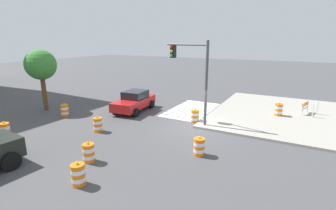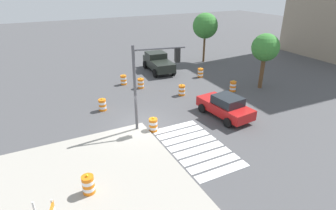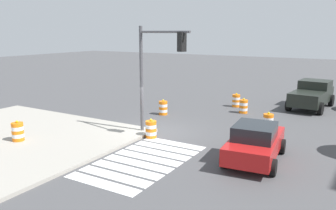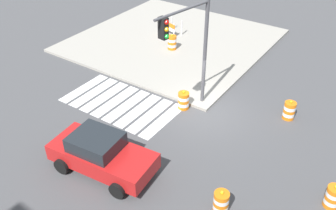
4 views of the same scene
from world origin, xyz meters
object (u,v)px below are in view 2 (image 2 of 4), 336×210
object	(u,v)px
traffic_light_pole	(153,72)
traffic_barrel_crosswalk_end	(141,83)
traffic_barrel_on_sidewalk	(88,184)
street_tree_streetside_mid	(205,26)
traffic_barrel_far_curb	(153,125)
street_tree_streetside_near	(265,48)
traffic_barrel_near_corner	(200,73)
traffic_barrel_median_near	(102,105)
traffic_barrel_lane_center	(182,90)
sports_car	(225,106)
traffic_barrel_median_far	(233,86)
pickup_truck	(158,62)
traffic_barrel_opposite_curb	(124,80)

from	to	relation	value
traffic_light_pole	traffic_barrel_crosswalk_end	bearing A→B (deg)	164.50
traffic_barrel_on_sidewalk	street_tree_streetside_mid	xyz separation A→B (m)	(-16.86, 17.56, 3.66)
traffic_barrel_far_curb	street_tree_streetside_near	size ratio (longest dim) A/B	0.21
traffic_barrel_near_corner	traffic_barrel_on_sidewalk	distance (m)	18.43
traffic_barrel_on_sidewalk	traffic_barrel_far_curb	bearing A→B (deg)	128.78
traffic_barrel_on_sidewalk	traffic_barrel_near_corner	bearing A→B (deg)	130.78
traffic_barrel_near_corner	traffic_barrel_median_near	size ratio (longest dim) A/B	1.00
traffic_light_pole	street_tree_streetside_mid	world-z (taller)	street_tree_streetside_mid
traffic_barrel_lane_center	street_tree_streetside_mid	world-z (taller)	street_tree_streetside_mid
traffic_barrel_median_near	traffic_light_pole	distance (m)	6.00
sports_car	traffic_light_pole	world-z (taller)	traffic_light_pole
street_tree_streetside_near	street_tree_streetside_mid	distance (m)	9.93
traffic_barrel_crosswalk_end	street_tree_streetside_near	xyz separation A→B (m)	(4.92, 9.87, 3.23)
traffic_barrel_lane_center	street_tree_streetside_mid	distance (m)	11.91
traffic_barrel_median_far	traffic_barrel_crosswalk_end	bearing A→B (deg)	-122.39
pickup_truck	traffic_barrel_far_curb	xyz separation A→B (m)	(11.98, -5.94, -0.52)
traffic_barrel_median_far	traffic_light_pole	distance (m)	10.20
traffic_barrel_lane_center	street_tree_streetside_mid	size ratio (longest dim) A/B	0.18
pickup_truck	street_tree_streetside_mid	bearing A→B (deg)	97.06
pickup_truck	street_tree_streetside_mid	distance (m)	7.38
traffic_barrel_median_near	street_tree_streetside_mid	xyz separation A→B (m)	(-8.13, 14.63, 3.81)
traffic_barrel_on_sidewalk	traffic_barrel_opposite_curb	bearing A→B (deg)	155.27
traffic_barrel_opposite_curb	street_tree_streetside_near	bearing A→B (deg)	59.11
traffic_barrel_lane_center	traffic_light_pole	world-z (taller)	traffic_light_pole
traffic_barrel_median_near	traffic_barrel_on_sidewalk	world-z (taller)	traffic_barrel_on_sidewalk
street_tree_streetside_near	street_tree_streetside_mid	bearing A→B (deg)	177.85
traffic_barrel_near_corner	traffic_barrel_crosswalk_end	world-z (taller)	same
traffic_barrel_median_far	street_tree_streetside_mid	xyz separation A→B (m)	(-9.46, 3.19, 3.81)
traffic_barrel_median_far	traffic_barrel_far_curb	distance (m)	9.89
traffic_barrel_median_near	traffic_barrel_crosswalk_end	bearing A→B (deg)	125.60
traffic_barrel_median_far	pickup_truck	bearing A→B (deg)	-158.72
traffic_barrel_lane_center	street_tree_streetside_near	world-z (taller)	street_tree_streetside_near
traffic_barrel_crosswalk_end	traffic_barrel_near_corner	bearing A→B (deg)	91.45
traffic_barrel_crosswalk_end	traffic_barrel_far_curb	xyz separation A→B (m)	(7.80, -2.26, 0.00)
traffic_barrel_lane_center	traffic_barrel_on_sidewalk	distance (m)	13.09
traffic_barrel_far_curb	traffic_barrel_opposite_curb	size ratio (longest dim) A/B	1.00
traffic_barrel_median_near	pickup_truck	bearing A→B (deg)	132.20
sports_car	traffic_barrel_crosswalk_end	size ratio (longest dim) A/B	4.37
traffic_barrel_median_near	traffic_barrel_median_far	xyz separation A→B (m)	(1.33, 11.44, 0.00)
traffic_barrel_median_far	street_tree_streetside_near	size ratio (longest dim) A/B	0.21
traffic_barrel_near_corner	traffic_barrel_lane_center	size ratio (longest dim) A/B	1.00
traffic_barrel_median_far	traffic_barrel_on_sidewalk	size ratio (longest dim) A/B	1.00
sports_car	street_tree_streetside_near	distance (m)	7.93
traffic_barrel_median_far	traffic_light_pole	world-z (taller)	traffic_light_pole
traffic_barrel_on_sidewalk	traffic_light_pole	world-z (taller)	traffic_light_pole
traffic_barrel_near_corner	traffic_barrel_lane_center	bearing A→B (deg)	-50.62
sports_car	traffic_barrel_lane_center	xyz separation A→B (m)	(-4.99, -0.75, -0.36)
traffic_barrel_median_near	traffic_barrel_median_far	distance (m)	11.52
street_tree_streetside_mid	traffic_barrel_lane_center	bearing A→B (deg)	-43.31
street_tree_streetside_near	traffic_barrel_near_corner	bearing A→B (deg)	-147.55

